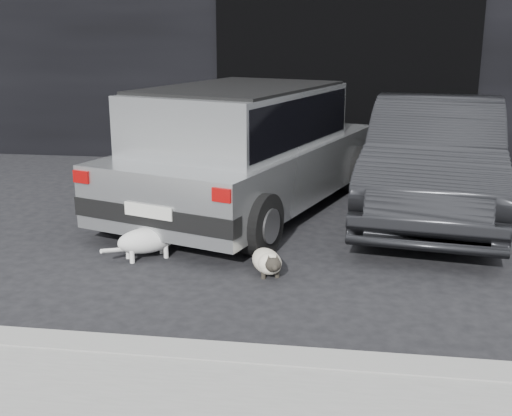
# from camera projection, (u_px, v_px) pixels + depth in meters

# --- Properties ---
(ground) EXTENTS (80.00, 80.00, 0.00)m
(ground) POSITION_uv_depth(u_px,v_px,m) (237.00, 238.00, 6.60)
(ground) COLOR black
(ground) RESTS_ON ground
(building_facade) EXTENTS (34.00, 4.00, 5.00)m
(building_facade) POSITION_uv_depth(u_px,v_px,m) (348.00, 5.00, 11.51)
(building_facade) COLOR black
(building_facade) RESTS_ON ground
(garage_opening) EXTENTS (4.00, 0.10, 2.60)m
(garage_opening) POSITION_uv_depth(u_px,v_px,m) (344.00, 81.00, 9.92)
(garage_opening) COLOR black
(garage_opening) RESTS_ON ground
(curb) EXTENTS (18.00, 0.25, 0.12)m
(curb) POSITION_uv_depth(u_px,v_px,m) (322.00, 366.00, 3.97)
(curb) COLOR gray
(curb) RESTS_ON ground
(silver_hatchback) EXTENTS (2.97, 4.34, 1.47)m
(silver_hatchback) POSITION_uv_depth(u_px,v_px,m) (245.00, 144.00, 7.40)
(silver_hatchback) COLOR #ACAFB1
(silver_hatchback) RESTS_ON ground
(second_car) EXTENTS (1.96, 4.20, 1.33)m
(second_car) POSITION_uv_depth(u_px,v_px,m) (435.00, 157.00, 7.32)
(second_car) COLOR black
(second_car) RESTS_ON ground
(cat_siamese) EXTENTS (0.40, 0.68, 0.25)m
(cat_siamese) POSITION_uv_depth(u_px,v_px,m) (268.00, 262.00, 5.60)
(cat_siamese) COLOR beige
(cat_siamese) RESTS_ON ground
(cat_white) EXTENTS (0.69, 0.57, 0.38)m
(cat_white) POSITION_uv_depth(u_px,v_px,m) (151.00, 239.00, 5.99)
(cat_white) COLOR silver
(cat_white) RESTS_ON ground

